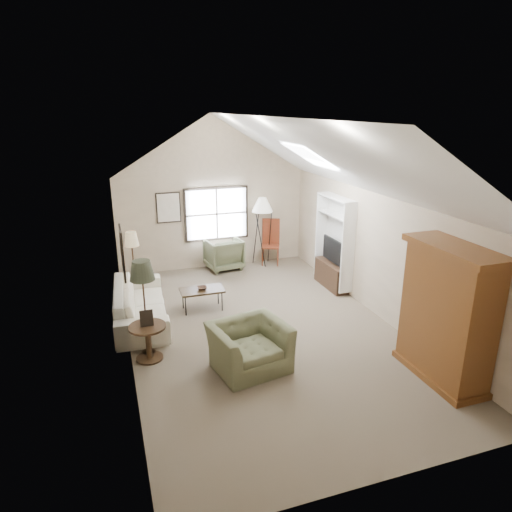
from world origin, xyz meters
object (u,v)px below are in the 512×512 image
object	(u,v)px
side_table	(149,342)
sofa	(140,303)
coffee_table	(202,300)
side_chair	(271,242)
armchair_far	(223,254)
armchair_near	(249,347)
armoire	(447,314)

from	to	relation	value
side_table	sofa	bearing A→B (deg)	90.00
coffee_table	side_chair	size ratio (longest dim) A/B	0.74
side_table	armchair_far	bearing A→B (deg)	59.58
sofa	armchair_near	xyz separation A→B (m)	(1.55, -2.41, 0.02)
side_chair	armchair_near	bearing A→B (deg)	-91.17
armchair_near	side_table	world-z (taller)	armchair_near
armchair_far	side_table	size ratio (longest dim) A/B	1.45
sofa	armchair_far	xyz separation A→B (m)	(2.39, 2.47, 0.05)
coffee_table	armchair_near	bearing A→B (deg)	-84.15
armchair_near	side_table	xyz separation A→B (m)	(-1.55, 0.81, -0.07)
armchair_near	side_chair	distance (m)	5.31
armchair_near	side_chair	size ratio (longest dim) A/B	0.97
side_chair	armchair_far	bearing A→B (deg)	-158.71
sofa	side_chair	bearing A→B (deg)	-53.78
armoire	sofa	xyz separation A→B (m)	(-4.38, 3.63, -0.73)
armoire	armchair_near	distance (m)	3.16
armchair_far	side_table	distance (m)	4.72
armchair_near	coffee_table	world-z (taller)	armchair_near
side_table	side_chair	world-z (taller)	side_chair
armoire	side_chair	distance (m)	6.12
sofa	side_table	xyz separation A→B (m)	(0.00, -1.60, -0.05)
armoire	coffee_table	bearing A→B (deg)	129.77
armoire	side_table	size ratio (longest dim) A/B	3.47
armchair_near	armchair_far	world-z (taller)	armchair_far
armchair_far	coffee_table	world-z (taller)	armchair_far
armchair_near	coffee_table	distance (m)	2.51
armoire	sofa	distance (m)	5.73
sofa	coffee_table	distance (m)	1.31
sofa	armchair_near	world-z (taller)	armchair_near
side_table	armchair_near	bearing A→B (deg)	-27.62
side_table	side_chair	bearing A→B (deg)	47.34
side_chair	armoire	bearing A→B (deg)	-60.84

